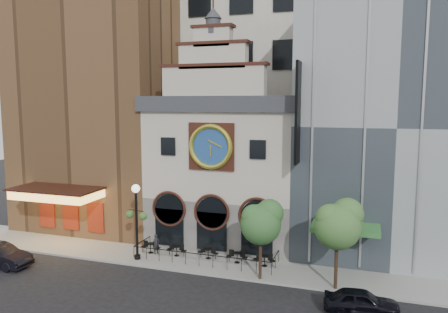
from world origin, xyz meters
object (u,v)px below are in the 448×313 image
bistro_2 (208,253)px  car_right (361,302)px  bistro_0 (151,247)px  bistro_4 (264,260)px  bistro_3 (237,256)px  bistro_1 (177,250)px  tree_right (338,223)px  lamppost (136,213)px  tree_left (262,221)px  pedestrian (156,244)px

bistro_2 → car_right: (11.11, -5.09, 0.09)m
bistro_0 → bistro_4: same height
bistro_0 → bistro_3: bearing=1.0°
bistro_2 → bistro_4: (4.38, -0.16, 0.00)m
car_right → bistro_3: bearing=53.9°
bistro_1 → tree_right: tree_right is taller
car_right → lamppost: (-16.14, 3.34, 2.97)m
bistro_2 → tree_left: tree_left is taller
bistro_0 → bistro_4: bearing=0.5°
car_right → pedestrian: (-15.32, 4.85, 0.21)m
car_right → tree_left: (-6.46, 2.69, 3.40)m
bistro_4 → pedestrian: 8.59m
bistro_1 → bistro_2: bearing=4.7°
bistro_1 → tree_right: bearing=-10.3°
lamppost → bistro_0: bearing=86.0°
pedestrian → tree_right: (13.77, -2.16, 3.50)m
lamppost → tree_left: bearing=4.2°
bistro_2 → tree_left: bearing=-27.2°
bistro_0 → bistro_4: (9.09, 0.09, 0.00)m
bistro_0 → pedestrian: 0.59m
bistro_4 → lamppost: size_ratio=0.28×
tree_right → bistro_0: bearing=171.4°
pedestrian → tree_right: tree_right is taller
bistro_3 → tree_left: (2.34, -2.27, 3.49)m
bistro_1 → pedestrian: bearing=-179.0°
bistro_0 → tree_right: size_ratio=0.27×
bistro_1 → bistro_4: size_ratio=1.00×
car_right → lamppost: bearing=71.7°
bistro_1 → lamppost: lamppost is taller
car_right → lamppost: 16.75m
bistro_2 → tree_right: bearing=-14.1°
bistro_0 → bistro_4: 9.09m
bistro_0 → bistro_2: 4.72m
bistro_4 → pedestrian: (-8.59, -0.07, 0.30)m
lamppost → bistro_4: bearing=17.6°
bistro_0 → bistro_1: (2.21, 0.04, 0.00)m
bistro_1 → pedestrian: 1.73m
bistro_3 → pedestrian: size_ratio=1.03×
bistro_1 → bistro_3: 4.81m
car_right → bistro_4: bearing=47.1°
lamppost → tree_left: 9.71m
car_right → tree_right: (-1.55, 2.70, 3.71)m
car_right → pedestrian: 16.07m
bistro_2 → car_right: 12.22m
bistro_4 → car_right: 8.34m
bistro_4 → tree_right: tree_right is taller
bistro_0 → bistro_2: (4.71, 0.25, 0.00)m
bistro_2 → pedestrian: 4.22m
bistro_4 → tree_right: (5.18, -2.23, 3.81)m
bistro_3 → tree_right: (7.25, -2.26, 3.81)m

